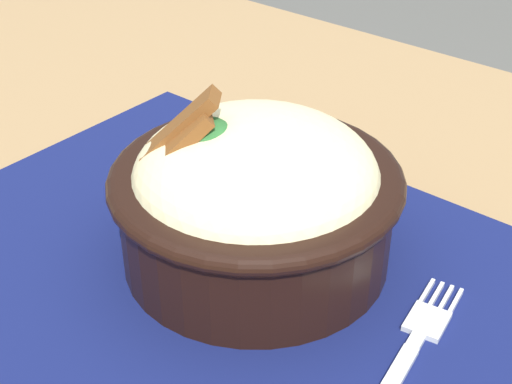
% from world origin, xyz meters
% --- Properties ---
extents(table, '(1.28, 0.88, 0.76)m').
position_xyz_m(table, '(0.00, 0.00, 0.70)').
color(table, '#99754C').
rests_on(table, ground_plane).
extents(placemat, '(0.47, 0.33, 0.00)m').
position_xyz_m(placemat, '(-0.00, 0.02, 0.76)').
color(placemat, '#11194C').
rests_on(placemat, table).
extents(bowl, '(0.20, 0.20, 0.12)m').
position_xyz_m(bowl, '(-0.01, 0.05, 0.81)').
color(bowl, black).
rests_on(bowl, placemat).
extents(fork, '(0.03, 0.12, 0.00)m').
position_xyz_m(fork, '(0.11, 0.05, 0.77)').
color(fork, silver).
rests_on(fork, placemat).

